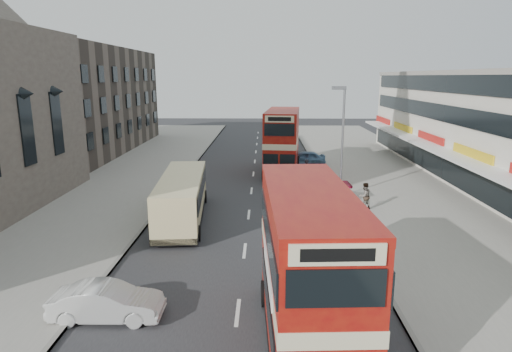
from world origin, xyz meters
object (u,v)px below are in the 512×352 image
(bus_second, at_px, (282,141))
(car_right_c, at_px, (304,158))
(street_lamp, at_px, (342,134))
(cyclist, at_px, (306,177))
(coach, at_px, (182,196))
(car_right_b, at_px, (309,179))
(car_right_a, at_px, (315,192))
(bus_main, at_px, (308,270))
(pedestrian_near, at_px, (365,196))
(car_left_front, at_px, (107,302))

(bus_second, bearing_deg, car_right_c, -116.86)
(street_lamp, distance_m, cyclist, 5.50)
(coach, height_order, car_right_b, coach)
(car_right_a, xyz_separation_m, car_right_c, (0.40, 13.31, 0.01))
(bus_second, distance_m, coach, 15.29)
(bus_main, height_order, bus_second, bus_second)
(car_right_a, distance_m, car_right_b, 4.73)
(coach, xyz_separation_m, car_right_a, (8.72, 4.02, -0.81))
(coach, xyz_separation_m, pedestrian_near, (11.75, 1.92, -0.46))
(bus_main, bearing_deg, pedestrian_near, -112.15)
(bus_main, distance_m, bus_second, 26.59)
(car_left_front, bearing_deg, coach, -4.04)
(car_right_a, distance_m, pedestrian_near, 3.70)
(car_left_front, bearing_deg, pedestrian_near, -43.56)
(bus_main, distance_m, car_right_b, 21.93)
(car_left_front, bearing_deg, bus_second, -17.15)
(coach, bearing_deg, car_left_front, -98.39)
(car_left_front, bearing_deg, car_right_b, -25.77)
(coach, relative_size, cyclist, 4.35)
(street_lamp, relative_size, pedestrian_near, 4.43)
(bus_second, height_order, car_right_a, bus_second)
(car_left_front, xyz_separation_m, car_right_b, (9.49, 20.19, -0.09))
(bus_second, height_order, car_right_b, bus_second)
(car_left_front, distance_m, pedestrian_near, 18.26)
(pedestrian_near, xyz_separation_m, cyclist, (-3.23, 6.39, -0.21))
(bus_main, bearing_deg, cyclist, -98.15)
(car_right_b, relative_size, car_right_c, 0.98)
(car_left_front, distance_m, cyclist, 21.79)
(bus_main, bearing_deg, coach, -66.06)
(bus_second, distance_m, cyclist, 5.99)
(street_lamp, height_order, bus_main, street_lamp)
(coach, bearing_deg, bus_second, 58.68)
(pedestrian_near, bearing_deg, car_right_b, -96.23)
(car_right_a, relative_size, car_right_c, 1.16)
(bus_main, bearing_deg, street_lamp, -105.59)
(street_lamp, distance_m, pedestrian_near, 5.01)
(bus_second, bearing_deg, bus_main, 95.21)
(bus_second, relative_size, car_right_c, 2.44)
(cyclist, bearing_deg, bus_second, 113.00)
(cyclist, bearing_deg, car_left_front, -110.27)
(bus_main, relative_size, car_right_a, 1.90)
(street_lamp, height_order, bus_second, street_lamp)
(pedestrian_near, bearing_deg, car_right_c, -109.93)
(bus_second, xyz_separation_m, coach, (-6.76, -13.64, -1.43))
(bus_second, bearing_deg, pedestrian_near, 118.80)
(coach, height_order, cyclist, coach)
(coach, bearing_deg, car_right_a, 19.81)
(car_left_front, bearing_deg, bus_main, -102.47)
(car_right_b, height_order, car_right_c, car_right_c)
(bus_second, bearing_deg, car_right_a, 107.24)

